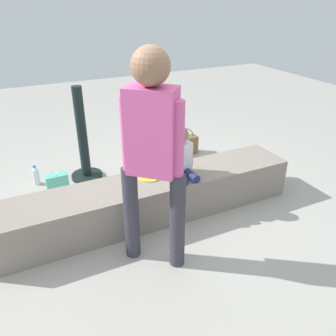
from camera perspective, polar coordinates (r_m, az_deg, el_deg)
The scene contains 10 objects.
ground_plane at distance 3.41m, azimuth -2.86°, elevation -7.95°, with size 12.00×12.00×0.00m, color #A4A199.
concrete_ledge at distance 3.30m, azimuth -2.94°, elevation -5.13°, with size 2.89×0.50×0.40m, color gray.
child_seated at distance 3.21m, azimuth 2.09°, elevation 2.29°, with size 0.28×0.32×0.48m.
adult_standing at distance 2.39m, azimuth -2.62°, elevation 3.72°, with size 0.40×0.38×1.68m.
cake_plate at distance 3.25m, azimuth -3.03°, elevation -1.15°, with size 0.22×0.22×0.07m.
gift_bag at distance 3.76m, azimuth -17.78°, elevation -3.03°, with size 0.22×0.11×0.34m.
railing_post at distance 4.02m, azimuth -13.84°, elevation 3.59°, with size 0.36×0.36×1.08m.
water_bottle_near_gift at distance 4.16m, azimuth -21.05°, elevation -1.20°, with size 0.07×0.07×0.23m.
handbag_black_leather at distance 3.77m, azimuth -2.59°, elevation -2.17°, with size 0.29×0.13×0.31m.
handbag_brown_canvas at distance 4.62m, azimuth 2.84°, elevation 3.81°, with size 0.33×0.15×0.36m.
Camera 1 is at (-1.06, -2.58, 1.96)m, focal length 36.75 mm.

